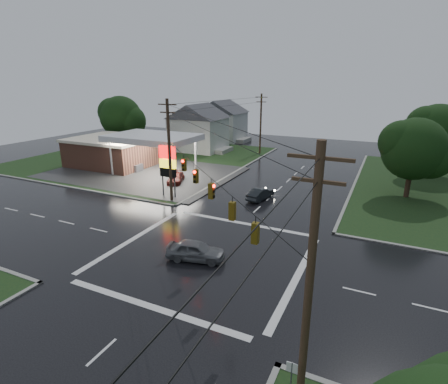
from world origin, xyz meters
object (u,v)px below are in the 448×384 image
at_px(pylon_sign, 168,163).
at_px(tree_ne_near, 415,149).
at_px(tree_nw_behind, 122,117).
at_px(utility_pole_nw, 169,150).
at_px(utility_pole_n, 261,123).
at_px(utility_pole_se, 309,282).
at_px(house_near, 199,127).
at_px(car_north, 260,194).
at_px(car_crossing, 196,250).
at_px(tree_ne_far, 438,131).
at_px(car_pump, 176,178).
at_px(house_far, 222,120).
at_px(gas_station, 119,150).

relative_size(pylon_sign, tree_ne_near, 0.67).
bearing_deg(pylon_sign, tree_nw_behind, 140.13).
bearing_deg(utility_pole_nw, utility_pole_n, 90.00).
xyz_separation_m(utility_pole_nw, utility_pole_se, (19.00, -19.00, 0.00)).
relative_size(house_near, tree_nw_behind, 1.10).
height_order(house_near, car_north, house_near).
bearing_deg(pylon_sign, car_crossing, -48.57).
bearing_deg(tree_ne_far, utility_pole_nw, -137.41).
height_order(car_crossing, car_pump, car_crossing).
bearing_deg(house_far, car_north, -57.99).
bearing_deg(utility_pole_se, car_north, 113.51).
relative_size(utility_pole_se, house_far, 1.00).
relative_size(pylon_sign, utility_pole_n, 0.57).
distance_m(house_far, car_crossing, 53.55).
bearing_deg(tree_ne_far, car_north, -132.16).
xyz_separation_m(gas_station, house_near, (4.73, 16.30, 1.86)).
relative_size(house_far, tree_ne_far, 1.13).
xyz_separation_m(car_north, car_crossing, (0.36, -15.07, 0.09)).
height_order(house_near, car_pump, house_near).
relative_size(gas_station, car_north, 6.58).
distance_m(gas_station, house_far, 28.61).
relative_size(utility_pole_n, car_crossing, 2.39).
distance_m(utility_pole_nw, car_crossing, 14.66).
distance_m(utility_pole_nw, car_pump, 8.79).
xyz_separation_m(tree_ne_near, tree_ne_far, (3.01, 12.00, 0.62)).
height_order(house_near, house_far, same).
bearing_deg(gas_station, house_far, 82.50).
relative_size(pylon_sign, utility_pole_se, 0.55).
relative_size(car_crossing, car_pump, 1.04).
distance_m(pylon_sign, car_north, 10.90).
bearing_deg(utility_pole_n, utility_pole_se, -68.20).
relative_size(utility_pole_se, car_north, 2.76).
bearing_deg(gas_station, house_near, 73.83).
xyz_separation_m(tree_ne_near, car_pump, (-27.14, -6.25, -4.95)).
height_order(utility_pole_n, tree_ne_near, utility_pole_n).
height_order(utility_pole_nw, car_pump, utility_pole_nw).
height_order(gas_station, pylon_sign, pylon_sign).
distance_m(utility_pole_se, house_near, 54.77).
xyz_separation_m(tree_nw_behind, tree_ne_far, (50.99, 4.00, -0.00)).
distance_m(utility_pole_n, house_near, 11.67).
distance_m(house_far, tree_ne_near, 44.50).
height_order(house_far, car_north, house_far).
bearing_deg(gas_station, tree_ne_near, 3.30).
height_order(house_far, tree_nw_behind, tree_nw_behind).
distance_m(pylon_sign, car_pump, 6.73).
bearing_deg(tree_ne_near, utility_pole_se, -98.38).
bearing_deg(gas_station, tree_ne_far, 18.46).
bearing_deg(car_crossing, pylon_sign, 28.22).
relative_size(utility_pole_nw, tree_ne_near, 1.22).
relative_size(utility_pole_se, tree_nw_behind, 1.10).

